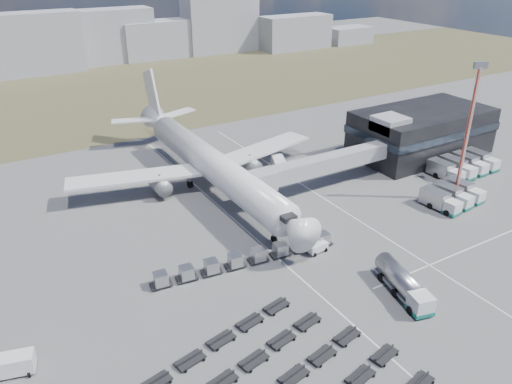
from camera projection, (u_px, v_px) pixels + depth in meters
ground at (308, 270)px, 71.42m from camera, size 420.00×420.00×0.00m
grass_strip at (101, 95)px, 156.23m from camera, size 420.00×90.00×0.01m
lane_markings at (347, 242)px, 78.21m from camera, size 47.12×110.00×0.01m
terminal at (421, 131)px, 109.48m from camera, size 30.40×16.40×11.00m
jet_bridge at (314, 167)px, 92.22m from camera, size 30.30×3.80×7.05m
airliner at (208, 161)px, 94.04m from camera, size 51.59×64.53×17.62m
skyline at (10, 48)px, 174.62m from camera, size 303.97×26.30×25.09m
fuel_tanker at (403, 284)px, 65.74m from camera, size 5.15×11.02×3.45m
pushback_tug at (316, 247)px, 75.51m from camera, size 3.41×2.14×1.46m
utility_van at (12, 365)px, 53.64m from camera, size 4.94×3.16×2.41m
catering_truck at (279, 166)px, 101.69m from camera, size 4.55×6.50×2.76m
service_trucks_near at (452, 196)px, 89.32m from camera, size 10.35×8.23×2.95m
service_trucks_far at (464, 165)px, 101.53m from camera, size 13.87×7.85×3.05m
uld_row at (247, 258)px, 72.23m from camera, size 28.46×4.96×1.92m
floodlight_mast at (467, 134)px, 86.28m from camera, size 2.35×1.93×24.94m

